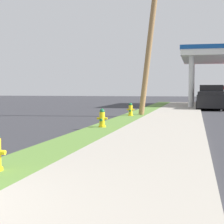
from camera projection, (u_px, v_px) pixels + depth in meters
name	position (u px, v px, depth m)	size (l,w,h in m)	color
fire_hydrant_second	(102.00, 119.00, 14.78)	(0.42, 0.38, 0.74)	yellow
fire_hydrant_third	(131.00, 110.00, 21.05)	(0.42, 0.37, 0.74)	yellow
utility_pole_midground	(150.00, 43.00, 21.37)	(1.85, 1.11, 8.23)	#937047
car_white_by_near_pump	(218.00, 99.00, 35.67)	(2.16, 4.60, 1.57)	white
truck_red_at_forecourt	(220.00, 95.00, 42.34)	(2.43, 5.51, 1.97)	red
truck_black_at_far_bay	(211.00, 98.00, 29.73)	(2.41, 5.51, 1.97)	black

